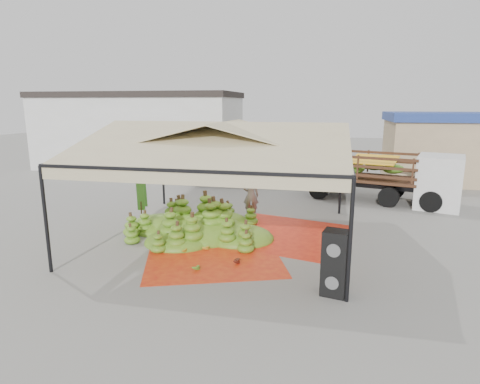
% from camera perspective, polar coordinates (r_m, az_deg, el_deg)
% --- Properties ---
extents(ground, '(90.00, 90.00, 0.00)m').
position_cam_1_polar(ground, '(14.28, -2.09, -6.34)').
color(ground, slate).
rests_on(ground, ground).
extents(canopy_tent, '(8.10, 8.10, 4.00)m').
position_cam_1_polar(canopy_tent, '(13.58, -2.20, 6.97)').
color(canopy_tent, black).
rests_on(canopy_tent, ground).
extents(building_white, '(14.30, 6.30, 5.40)m').
position_cam_1_polar(building_white, '(30.28, -14.08, 8.50)').
color(building_white, silver).
rests_on(building_white, ground).
extents(building_tan, '(6.30, 5.30, 4.10)m').
position_cam_1_polar(building_tan, '(27.02, 26.60, 5.78)').
color(building_tan, tan).
rests_on(building_tan, ground).
extents(tarp_left, '(5.06, 4.94, 0.01)m').
position_cam_1_polar(tarp_left, '(12.53, -3.80, -9.07)').
color(tarp_left, '#DF4E15').
rests_on(tarp_left, ground).
extents(tarp_right, '(4.88, 5.03, 0.01)m').
position_cam_1_polar(tarp_right, '(14.61, 6.19, -5.94)').
color(tarp_right, red).
rests_on(tarp_right, ground).
extents(banana_heap, '(7.28, 6.71, 1.26)m').
position_cam_1_polar(banana_heap, '(14.45, -5.70, -3.53)').
color(banana_heap, '#517518').
rests_on(banana_heap, ground).
extents(hand_yellow_a, '(0.50, 0.44, 0.20)m').
position_cam_1_polar(hand_yellow_a, '(13.07, -5.13, -7.72)').
color(hand_yellow_a, '#BB9025').
rests_on(hand_yellow_a, ground).
extents(hand_yellow_b, '(0.60, 0.56, 0.22)m').
position_cam_1_polar(hand_yellow_b, '(12.89, -8.37, -8.05)').
color(hand_yellow_b, gold).
rests_on(hand_yellow_b, ground).
extents(hand_red_a, '(0.55, 0.48, 0.23)m').
position_cam_1_polar(hand_red_a, '(11.94, -0.95, -9.59)').
color(hand_red_a, '#591D14').
rests_on(hand_red_a, ground).
extents(hand_red_b, '(0.50, 0.49, 0.18)m').
position_cam_1_polar(hand_red_b, '(11.23, 12.60, -11.52)').
color(hand_red_b, '#5C2915').
rests_on(hand_red_b, ground).
extents(hand_green, '(0.48, 0.41, 0.20)m').
position_cam_1_polar(hand_green, '(11.61, -6.57, -10.41)').
color(hand_green, '#40841B').
rests_on(hand_green, ground).
extents(hanging_bunches, '(3.24, 0.24, 0.20)m').
position_cam_1_polar(hanging_bunches, '(13.35, -2.19, 3.93)').
color(hanging_bunches, '#56821B').
rests_on(hanging_bunches, ground).
extents(speaker_stack, '(0.69, 0.63, 1.64)m').
position_cam_1_polar(speaker_stack, '(10.12, 13.36, -9.81)').
color(speaker_stack, black).
rests_on(speaker_stack, ground).
extents(banana_leaves, '(0.96, 1.36, 3.70)m').
position_cam_1_polar(banana_leaves, '(16.23, -13.37, -4.35)').
color(banana_leaves, '#366A1C').
rests_on(banana_leaves, ground).
extents(vendor, '(0.71, 0.52, 1.79)m').
position_cam_1_polar(vendor, '(16.58, 1.56, -0.45)').
color(vendor, gray).
rests_on(vendor, ground).
extents(truck_left, '(5.83, 2.30, 1.96)m').
position_cam_1_polar(truck_left, '(23.71, -0.62, 4.23)').
color(truck_left, '#453217').
rests_on(truck_left, ground).
extents(truck_right, '(7.23, 4.15, 2.35)m').
position_cam_1_polar(truck_right, '(20.23, 20.25, 2.72)').
color(truck_right, '#472517').
rests_on(truck_right, ground).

